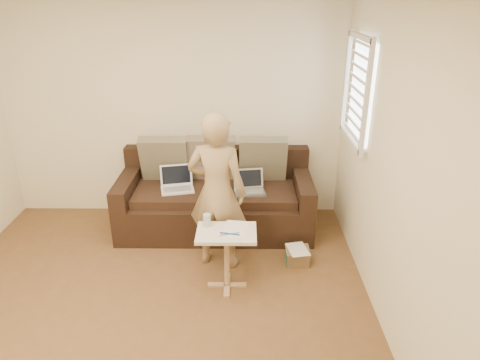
{
  "coord_description": "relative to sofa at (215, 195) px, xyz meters",
  "views": [
    {
      "loc": [
        0.84,
        -2.78,
        2.59
      ],
      "look_at": [
        0.8,
        1.4,
        0.78
      ],
      "focal_mm": 32.7,
      "sensor_mm": 36.0,
      "label": 1
    }
  ],
  "objects": [
    {
      "name": "pillow_mid",
      "position": [
        -0.05,
        0.24,
        0.37
      ],
      "size": [
        0.55,
        0.27,
        0.57
      ],
      "primitive_type": null,
      "rotation": [
        0.24,
        0.0,
        0.0
      ],
      "color": "brown",
      "rests_on": "sofa"
    },
    {
      "name": "striped_box",
      "position": [
        0.89,
        -0.72,
        -0.35
      ],
      "size": [
        0.24,
        0.24,
        0.15
      ],
      "primitive_type": null,
      "color": "#C8431E",
      "rests_on": "ground"
    },
    {
      "name": "pillow_right",
      "position": [
        0.55,
        0.22,
        0.37
      ],
      "size": [
        0.55,
        0.28,
        0.57
      ],
      "primitive_type": null,
      "rotation": [
        0.26,
        0.0,
        0.0
      ],
      "color": "#675F4B",
      "rests_on": "sofa"
    },
    {
      "name": "paper_on_table",
      "position": [
        0.25,
        -1.08,
        0.17
      ],
      "size": [
        0.25,
        0.33,
        0.0
      ],
      "primitive_type": null,
      "rotation": [
        0.0,
        0.0,
        -0.14
      ],
      "color": "white",
      "rests_on": "side_table"
    },
    {
      "name": "scissors",
      "position": [
        0.21,
        -1.18,
        0.18
      ],
      "size": [
        0.2,
        0.13,
        0.02
      ],
      "primitive_type": null,
      "rotation": [
        0.0,
        0.0,
        0.2
      ],
      "color": "silver",
      "rests_on": "side_table"
    },
    {
      "name": "drinking_glass",
      "position": [
        -0.01,
        -1.02,
        0.23
      ],
      "size": [
        0.07,
        0.07,
        0.12
      ],
      "primitive_type": null,
      "color": "silver",
      "rests_on": "side_table"
    },
    {
      "name": "laptop_silver",
      "position": [
        0.4,
        -0.14,
        0.1
      ],
      "size": [
        0.37,
        0.29,
        0.22
      ],
      "primitive_type": null,
      "rotation": [
        0.0,
        0.0,
        0.16
      ],
      "color": "#B7BABC",
      "rests_on": "sofa"
    },
    {
      "name": "side_table",
      "position": [
        0.17,
        -1.12,
        -0.13
      ],
      "size": [
        0.54,
        0.38,
        0.6
      ],
      "primitive_type": null,
      "color": "silver",
      "rests_on": "ground"
    },
    {
      "name": "wall_right",
      "position": [
        1.49,
        -1.77,
        0.87
      ],
      "size": [
        0.0,
        4.5,
        4.5
      ],
      "primitive_type": "plane",
      "rotation": [
        1.57,
        0.0,
        -1.57
      ],
      "color": "beige",
      "rests_on": "ground"
    },
    {
      "name": "window_blinds",
      "position": [
        1.44,
        -0.27,
        1.28
      ],
      "size": [
        0.12,
        0.88,
        1.08
      ],
      "primitive_type": null,
      "color": "white",
      "rests_on": "wall_right"
    },
    {
      "name": "laptop_white",
      "position": [
        -0.42,
        -0.08,
        0.1
      ],
      "size": [
        0.41,
        0.34,
        0.26
      ],
      "primitive_type": null,
      "rotation": [
        0.0,
        0.0,
        0.22
      ],
      "color": "white",
      "rests_on": "sofa"
    },
    {
      "name": "sofa",
      "position": [
        0.0,
        0.0,
        0.0
      ],
      "size": [
        2.2,
        0.95,
        0.85
      ],
      "primitive_type": null,
      "color": "black",
      "rests_on": "ground"
    },
    {
      "name": "person",
      "position": [
        0.07,
        -0.73,
        0.38
      ],
      "size": [
        0.66,
        0.52,
        1.61
      ],
      "primitive_type": "imported",
      "rotation": [
        0.0,
        0.0,
        2.92
      ],
      "color": "#968452",
      "rests_on": "ground"
    },
    {
      "name": "pillow_left",
      "position": [
        -0.6,
        0.21,
        0.37
      ],
      "size": [
        0.55,
        0.29,
        0.57
      ],
      "primitive_type": null,
      "rotation": [
        0.28,
        0.0,
        0.0
      ],
      "color": "#675F4B",
      "rests_on": "sofa"
    },
    {
      "name": "floor",
      "position": [
        -0.51,
        -1.77,
        -0.42
      ],
      "size": [
        4.5,
        4.5,
        0.0
      ],
      "primitive_type": "plane",
      "color": "brown",
      "rests_on": "ground"
    },
    {
      "name": "wall_back",
      "position": [
        -0.51,
        0.48,
        0.87
      ],
      "size": [
        4.0,
        0.0,
        4.0
      ],
      "primitive_type": "plane",
      "rotation": [
        1.57,
        0.0,
        0.0
      ],
      "color": "beige",
      "rests_on": "ground"
    }
  ]
}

